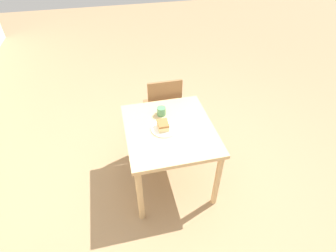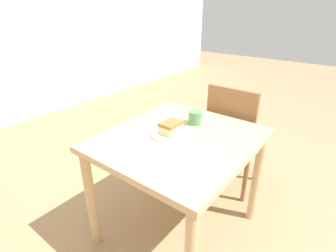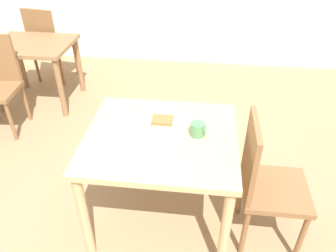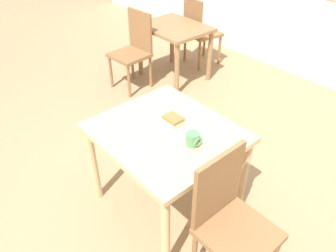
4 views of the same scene
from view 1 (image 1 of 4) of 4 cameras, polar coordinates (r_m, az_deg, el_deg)
ground_plane at (r=3.07m, az=4.07°, el=-11.51°), size 14.00×14.00×0.00m
dining_table_near at (r=2.62m, az=0.31°, el=-2.25°), size 0.96×0.86×0.75m
chair_near_window at (r=3.22m, az=-1.08°, el=4.11°), size 0.41×0.41×0.94m
plate at (r=2.53m, az=-0.86°, el=-0.59°), size 0.25×0.25×0.01m
cake_slice at (r=2.50m, az=-1.10°, el=0.15°), size 0.13×0.10×0.07m
coffee_mug at (r=2.68m, az=-1.46°, el=3.29°), size 0.10×0.09×0.09m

